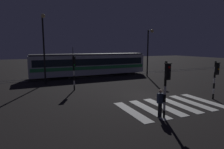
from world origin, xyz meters
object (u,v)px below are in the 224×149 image
at_px(traffic_light_corner_far_left, 74,68).
at_px(tram, 90,64).
at_px(street_lamp_trackside_right, 149,47).
at_px(traffic_light_corner_near_right, 216,74).
at_px(pedestrian_waiting_at_kerb, 160,103).
at_px(traffic_light_kerb_mid_left, 166,81).
at_px(street_lamp_trackside_left, 44,41).

relative_size(traffic_light_corner_far_left, tram, 0.20).
height_order(traffic_light_corner_far_left, street_lamp_trackside_right, street_lamp_trackside_right).
distance_m(traffic_light_corner_near_right, pedestrian_waiting_at_kerb, 6.80).
relative_size(traffic_light_corner_near_right, tram, 0.19).
height_order(traffic_light_corner_far_left, pedestrian_waiting_at_kerb, traffic_light_corner_far_left).
bearing_deg(traffic_light_corner_far_left, traffic_light_kerb_mid_left, -72.26).
bearing_deg(tram, street_lamp_trackside_right, -26.90).
xyz_separation_m(traffic_light_corner_near_right, street_lamp_trackside_right, (2.22, 12.13, 2.19)).
xyz_separation_m(street_lamp_trackside_right, pedestrian_waiting_at_kerb, (-8.78, -13.47, -3.34)).
distance_m(traffic_light_kerb_mid_left, street_lamp_trackside_right, 16.38).
relative_size(traffic_light_kerb_mid_left, street_lamp_trackside_right, 0.52).
height_order(tram, pedestrian_waiting_at_kerb, tram).
xyz_separation_m(traffic_light_kerb_mid_left, pedestrian_waiting_at_kerb, (-0.14, 0.31, -1.36)).
distance_m(traffic_light_corner_far_left, street_lamp_trackside_left, 5.56).
bearing_deg(tram, pedestrian_waiting_at_kerb, -94.56).
relative_size(street_lamp_trackside_right, pedestrian_waiting_at_kerb, 3.85).
bearing_deg(traffic_light_corner_near_right, traffic_light_corner_far_left, 140.18).
bearing_deg(street_lamp_trackside_left, tram, 28.86).
bearing_deg(pedestrian_waiting_at_kerb, traffic_light_kerb_mid_left, -65.41).
height_order(traffic_light_corner_far_left, tram, tram).
relative_size(traffic_light_corner_near_right, street_lamp_trackside_right, 0.47).
bearing_deg(traffic_light_corner_near_right, pedestrian_waiting_at_kerb, -168.45).
height_order(traffic_light_corner_near_right, pedestrian_waiting_at_kerb, traffic_light_corner_near_right).
bearing_deg(pedestrian_waiting_at_kerb, traffic_light_corner_far_left, 107.51).
bearing_deg(traffic_light_corner_near_right, tram, 108.08).
xyz_separation_m(traffic_light_corner_far_left, street_lamp_trackside_left, (-2.22, 4.40, 2.58)).
bearing_deg(traffic_light_corner_near_right, street_lamp_trackside_left, 133.56).
bearing_deg(pedestrian_waiting_at_kerb, tram, 85.44).
bearing_deg(street_lamp_trackside_right, pedestrian_waiting_at_kerb, -123.09).
bearing_deg(tram, traffic_light_corner_far_left, -118.25).
xyz_separation_m(tram, pedestrian_waiting_at_kerb, (-1.37, -17.23, -0.87)).
xyz_separation_m(traffic_light_corner_far_left, pedestrian_waiting_at_kerb, (2.92, -9.24, -1.36)).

